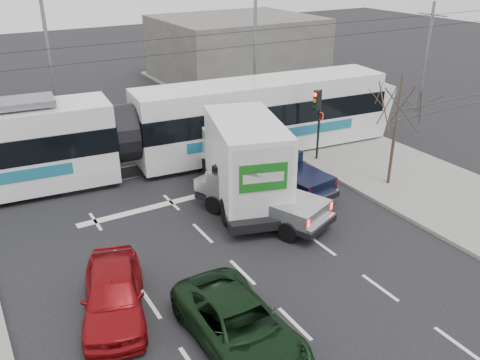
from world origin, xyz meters
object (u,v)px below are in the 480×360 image
bare_tree (398,106)px  green_car (239,326)px  navy_pickup (281,168)px  red_car (113,294)px  traffic_signal (318,110)px  silver_pickup (255,193)px  box_truck (243,159)px  street_lamp_near (252,38)px  tram (123,135)px  street_lamp_far (45,51)px

bare_tree → green_car: bearing=-154.0°
navy_pickup → red_car: bearing=-160.6°
traffic_signal → red_car: size_ratio=0.82×
silver_pickup → red_car: silver_pickup is taller
box_truck → silver_pickup: bearing=-84.8°
silver_pickup → bare_tree: bearing=-27.7°
bare_tree → street_lamp_near: (-0.29, 11.50, 1.32)m
tram → navy_pickup: tram is taller
bare_tree → box_truck: 7.10m
red_car → street_lamp_near: bearing=63.5°
bare_tree → street_lamp_near: 11.58m
box_truck → street_lamp_near: bearing=73.6°
tram → navy_pickup: size_ratio=5.60×
green_car → red_car: bearing=130.3°
traffic_signal → green_car: bearing=-136.7°
traffic_signal → tram: 9.49m
street_lamp_far → navy_pickup: street_lamp_far is taller
silver_pickup → red_car: size_ratio=1.36×
silver_pickup → box_truck: box_truck is taller
tram → navy_pickup: (5.52, -5.11, -1.03)m
street_lamp_near → navy_pickup: bearing=-114.2°
silver_pickup → green_car: silver_pickup is taller
silver_pickup → box_truck: bearing=56.1°
street_lamp_far → box_truck: bearing=-64.6°
traffic_signal → street_lamp_near: 7.91m
traffic_signal → navy_pickup: size_ratio=0.71×
street_lamp_near → tram: street_lamp_near is taller
navy_pickup → green_car: 10.18m
street_lamp_near → red_car: size_ratio=2.05×
tram → traffic_signal: bearing=-15.1°
street_lamp_near → box_truck: size_ratio=1.13×
traffic_signal → street_lamp_near: street_lamp_near is taller
box_truck → green_car: (-4.69, -7.69, -1.18)m
red_car → tram: bearing=86.7°
street_lamp_near → tram: size_ratio=0.32×
street_lamp_near → silver_pickup: bearing=-121.1°
street_lamp_near → red_car: (-13.38, -13.91, -4.36)m
traffic_signal → street_lamp_near: (0.84, 7.50, 2.37)m
street_lamp_far → box_truck: 12.85m
box_truck → navy_pickup: 2.17m
street_lamp_far → red_car: (-1.88, -15.91, -4.36)m
traffic_signal → box_truck: bearing=-162.0°
silver_pickup → green_car: size_ratio=1.22×
bare_tree → silver_pickup: size_ratio=0.84×
bare_tree → box_truck: bearing=160.6°
box_truck → bare_tree: bearing=-2.1°
street_lamp_far → green_car: bearing=-88.0°
traffic_signal → silver_pickup: (-5.65, -3.28, -1.71)m
green_car → tram: bearing=85.0°
street_lamp_near → navy_pickup: (-4.17, -9.26, -4.10)m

